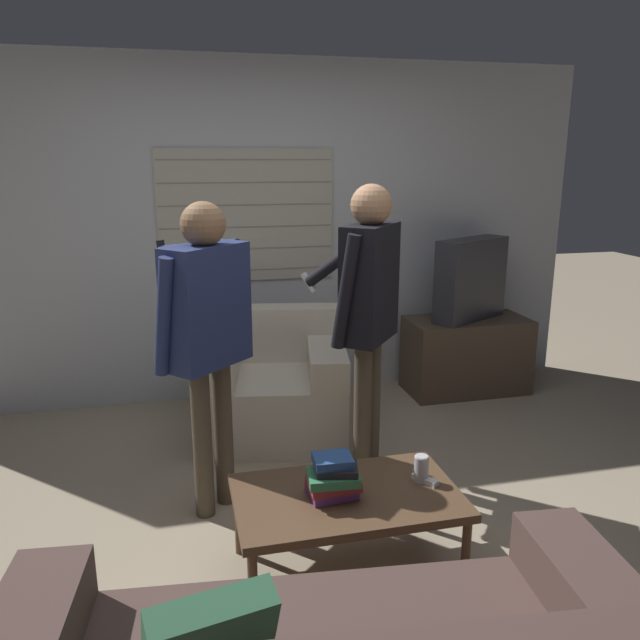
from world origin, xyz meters
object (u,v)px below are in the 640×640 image
person_right_standing (368,299)px  spare_remote (425,480)px  armchair_beige (274,386)px  person_left_standing (206,320)px  coffee_table (347,501)px  book_stack (333,478)px  tv (470,279)px  soda_can (421,469)px

person_right_standing → spare_remote: bearing=-139.0°
armchair_beige → person_left_standing: size_ratio=0.66×
coffee_table → book_stack: 0.14m
book_stack → spare_remote: 0.45m
person_left_standing → spare_remote: (0.92, -0.69, -0.64)m
person_right_standing → spare_remote: size_ratio=12.95×
person_left_standing → tv: bearing=-11.0°
person_right_standing → spare_remote: (0.03, -0.80, -0.67)m
armchair_beige → tv: bearing=-155.2°
book_stack → soda_can: book_stack is taller
tv → person_right_standing: bearing=16.1°
soda_can → person_left_standing: bearing=143.5°
armchair_beige → book_stack: 1.60m
person_right_standing → armchair_beige: bearing=66.9°
tv → book_stack: size_ratio=2.92×
tv → person_right_standing: size_ratio=0.40×
coffee_table → person_left_standing: size_ratio=0.61×
person_left_standing → spare_remote: person_left_standing is taller
soda_can → spare_remote: 0.05m
armchair_beige → person_right_standing: (0.41, -0.76, 0.76)m
tv → soda_can: size_ratio=5.45×
spare_remote → person_left_standing: bearing=112.0°
tv → person_right_standing: (-1.22, -1.18, 0.17)m
coffee_table → spare_remote: size_ratio=7.56×
armchair_beige → coffee_table: 1.58m
coffee_table → book_stack: bearing=-167.4°
person_right_standing → soda_can: 1.01m
coffee_table → soda_can: 0.37m
coffee_table → person_right_standing: 1.14m
person_right_standing → soda_can: bearing=-140.0°
soda_can → tv: bearing=58.6°
armchair_beige → tv: tv is taller
armchair_beige → spare_remote: 1.63m
armchair_beige → person_left_standing: bearing=71.9°
coffee_table → spare_remote: 0.38m
book_stack → tv: bearing=50.9°
person_left_standing → soda_can: bearing=-79.1°
armchair_beige → person_right_standing: 1.15m
coffee_table → tv: 2.59m
person_left_standing → person_right_standing: 0.90m
person_right_standing → spare_remote: 1.05m
coffee_table → book_stack: size_ratio=4.24×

